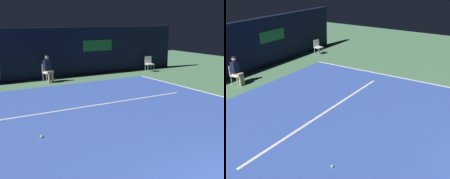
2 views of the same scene
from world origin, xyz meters
TOP-DOWN VIEW (x-y plane):
  - ground_plane at (0.00, 5.11)m, footprint 32.75×32.75m
  - court_surface at (0.00, 5.11)m, footprint 10.27×12.23m
  - line_service at (0.00, 7.25)m, footprint 8.01×0.10m
  - back_wall at (-0.00, 13.24)m, footprint 17.02×0.33m
  - line_judge_on_chair at (0.20, 12.25)m, footprint 0.49×0.57m
  - courtside_chair_near at (6.41, 12.30)m, footprint 0.50×0.49m
  - tennis_ball at (-2.55, 5.20)m, footprint 0.07×0.07m

SIDE VIEW (x-z plane):
  - ground_plane at x=0.00m, z-range 0.00..0.00m
  - court_surface at x=0.00m, z-range 0.00..0.01m
  - line_service at x=0.00m, z-range 0.01..0.02m
  - tennis_ball at x=-2.55m, z-range 0.01..0.08m
  - courtside_chair_near at x=6.41m, z-range 0.06..0.94m
  - line_judge_on_chair at x=0.20m, z-range 0.03..1.35m
  - back_wall at x=0.00m, z-range 0.00..2.60m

